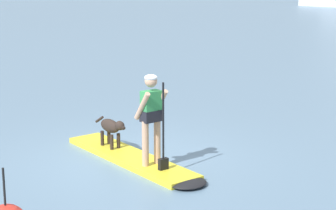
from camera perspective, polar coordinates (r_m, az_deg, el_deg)
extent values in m
plane|color=slate|center=(11.24, -3.66, -5.28)|extent=(400.00, 400.00, 0.00)
cube|color=yellow|center=(11.22, -3.67, -5.04)|extent=(3.49, 1.10, 0.10)
ellipsoid|color=black|center=(9.92, 1.93, -7.47)|extent=(0.63, 0.72, 0.10)
cylinder|color=tan|center=(10.62, -1.04, -3.48)|extent=(0.12, 0.12, 0.81)
cylinder|color=tan|center=(10.47, -2.18, -3.72)|extent=(0.12, 0.12, 0.81)
cube|color=black|center=(10.42, -1.62, -1.03)|extent=(0.26, 0.38, 0.20)
cube|color=#338C4C|center=(10.37, -1.63, -0.05)|extent=(0.24, 0.36, 0.53)
sphere|color=tan|center=(10.29, -1.64, 2.30)|extent=(0.22, 0.22, 0.22)
ellipsoid|color=white|center=(10.27, -1.64, 2.63)|extent=(0.23, 0.23, 0.11)
cylinder|color=tan|center=(10.48, -0.79, 0.18)|extent=(0.43, 0.14, 0.54)
cylinder|color=tan|center=(10.26, -2.49, -0.10)|extent=(0.43, 0.14, 0.54)
cylinder|color=black|center=(10.18, -0.46, -2.08)|extent=(0.04, 0.04, 1.54)
cube|color=black|center=(10.37, -0.45, -5.66)|extent=(0.10, 0.19, 0.20)
ellipsoid|color=#2D231E|center=(11.64, -5.57, -2.00)|extent=(0.60, 0.29, 0.26)
ellipsoid|color=#2D231E|center=(11.33, -4.64, -1.98)|extent=(0.24, 0.19, 0.18)
ellipsoid|color=black|center=(11.25, -4.33, -2.19)|extent=(0.13, 0.09, 0.08)
cylinder|color=#2D231E|center=(11.95, -6.57, -1.38)|extent=(0.27, 0.08, 0.18)
cylinder|color=#2D231E|center=(11.61, -4.76, -3.43)|extent=(0.07, 0.07, 0.29)
cylinder|color=#2D231E|center=(11.53, -5.40, -3.56)|extent=(0.07, 0.07, 0.29)
cylinder|color=#2D231E|center=(11.89, -5.67, -3.05)|extent=(0.07, 0.07, 0.29)
cylinder|color=#2D231E|center=(11.81, -6.31, -3.17)|extent=(0.07, 0.07, 0.29)
cylinder|color=black|center=(7.89, -15.41, -7.54)|extent=(0.03, 0.03, 0.50)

